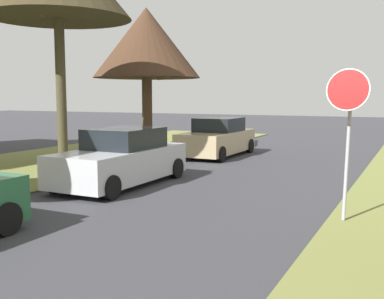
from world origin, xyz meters
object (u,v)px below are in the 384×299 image
at_px(street_tree_left_far, 146,44).
at_px(parked_sedan_silver, 122,159).
at_px(stop_sign_far, 348,111).
at_px(parked_sedan_tan, 217,138).

distance_m(street_tree_left_far, parked_sedan_silver, 8.90).
height_order(stop_sign_far, parked_sedan_tan, stop_sign_far).
xyz_separation_m(parked_sedan_silver, parked_sedan_tan, (-0.11, 7.01, 0.00)).
height_order(parked_sedan_silver, parked_sedan_tan, same).
xyz_separation_m(street_tree_left_far, parked_sedan_tan, (3.45, -0.07, -4.05)).
height_order(street_tree_left_far, parked_sedan_silver, street_tree_left_far).
bearing_deg(street_tree_left_far, parked_sedan_tan, -1.14).
bearing_deg(parked_sedan_tan, stop_sign_far, -53.03).
relative_size(stop_sign_far, parked_sedan_silver, 0.67).
distance_m(stop_sign_far, parked_sedan_tan, 10.51).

